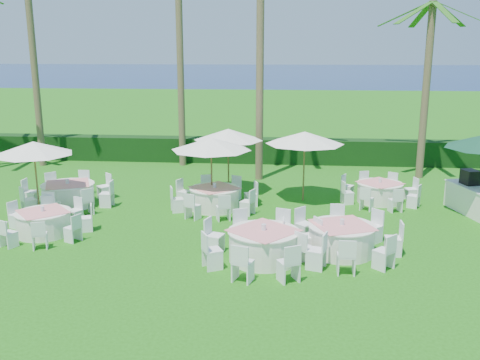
% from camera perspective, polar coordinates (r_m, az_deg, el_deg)
% --- Properties ---
extents(ground, '(120.00, 120.00, 0.00)m').
position_cam_1_polar(ground, '(15.30, -2.76, -7.38)').
color(ground, '#1E5B0F').
rests_on(ground, ground).
extents(hedge, '(34.00, 1.00, 1.20)m').
position_cam_1_polar(hedge, '(26.66, 0.77, 3.19)').
color(hedge, black).
rests_on(hedge, ground).
extents(ocean, '(260.00, 260.00, 0.00)m').
position_cam_1_polar(ocean, '(116.27, 4.28, 11.12)').
color(ocean, '#081B53').
rests_on(ocean, ground).
extents(banquet_table_a, '(2.84, 2.84, 0.89)m').
position_cam_1_polar(banquet_table_a, '(17.41, -20.20, -4.24)').
color(banquet_table_a, white).
rests_on(banquet_table_a, ground).
extents(banquet_table_b, '(3.34, 3.34, 1.01)m').
position_cam_1_polar(banquet_table_b, '(14.40, 2.53, -6.87)').
color(banquet_table_b, white).
rests_on(banquet_table_b, ground).
extents(banquet_table_c, '(3.26, 3.26, 0.99)m').
position_cam_1_polar(banquet_table_c, '(15.14, 10.76, -6.11)').
color(banquet_table_c, white).
rests_on(banquet_table_c, ground).
extents(banquet_table_d, '(3.27, 3.27, 0.99)m').
position_cam_1_polar(banquet_table_d, '(20.24, -17.84, -1.43)').
color(banquet_table_d, white).
rests_on(banquet_table_d, ground).
extents(banquet_table_e, '(3.04, 3.04, 0.94)m').
position_cam_1_polar(banquet_table_e, '(18.91, -2.72, -1.89)').
color(banquet_table_e, white).
rests_on(banquet_table_e, ground).
extents(banquet_table_f, '(2.91, 2.91, 0.89)m').
position_cam_1_polar(banquet_table_f, '(20.40, 14.66, -1.22)').
color(banquet_table_f, white).
rests_on(banquet_table_f, ground).
extents(umbrella_a, '(2.60, 2.60, 2.54)m').
position_cam_1_polar(umbrella_a, '(19.07, -21.16, 3.19)').
color(umbrella_a, brown).
rests_on(umbrella_a, ground).
extents(umbrella_b, '(2.84, 2.84, 2.50)m').
position_cam_1_polar(umbrella_b, '(18.83, -3.09, 3.87)').
color(umbrella_b, brown).
rests_on(umbrella_b, ground).
extents(umbrella_c, '(2.66, 2.66, 2.54)m').
position_cam_1_polar(umbrella_c, '(20.57, -1.26, 4.87)').
color(umbrella_c, brown).
rests_on(umbrella_c, ground).
extents(umbrella_d, '(2.88, 2.88, 2.60)m').
position_cam_1_polar(umbrella_d, '(19.67, 6.92, 4.50)').
color(umbrella_d, brown).
rests_on(umbrella_d, ground).
extents(palm_a, '(4.40, 4.15, 10.02)m').
position_cam_1_polar(palm_a, '(27.19, -21.23, 12.83)').
color(palm_a, brown).
rests_on(palm_a, ground).
extents(palm_b, '(4.29, 4.34, 10.07)m').
position_cam_1_polar(palm_b, '(25.66, -6.43, 13.72)').
color(palm_b, brown).
rests_on(palm_b, ground).
extents(palm_c, '(4.31, 4.33, 12.93)m').
position_cam_1_polar(palm_c, '(22.68, 2.19, 17.44)').
color(palm_c, brown).
rests_on(palm_c, ground).
extents(palm_d, '(4.21, 4.38, 7.45)m').
position_cam_1_polar(palm_d, '(24.30, 19.29, 9.86)').
color(palm_d, brown).
rests_on(palm_d, ground).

